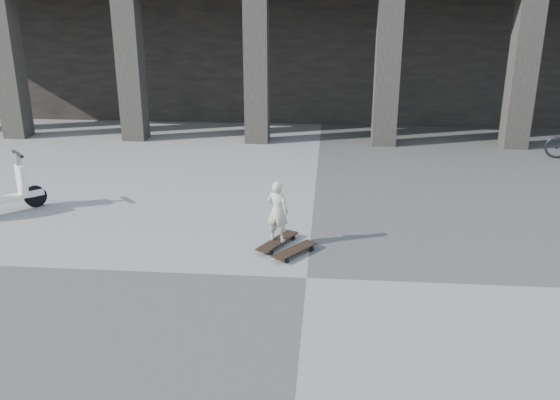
{
  "coord_description": "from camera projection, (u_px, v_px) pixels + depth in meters",
  "views": [
    {
      "loc": [
        0.29,
        -8.02,
        4.07
      ],
      "look_at": [
        -0.55,
        1.65,
        0.65
      ],
      "focal_mm": 38.0,
      "sensor_mm": 36.0,
      "label": 1
    }
  ],
  "objects": [
    {
      "name": "colonnade",
      "position": [
        325.0,
        23.0,
        20.84
      ],
      "size": [
        28.0,
        8.82,
        6.0
      ],
      "color": "black",
      "rests_on": "ground"
    },
    {
      "name": "skateboard_spare",
      "position": [
        295.0,
        251.0,
        9.65
      ],
      "size": [
        0.72,
        0.85,
        0.11
      ],
      "rotation": [
        0.0,
        0.0,
        0.93
      ],
      "color": "black",
      "rests_on": "ground"
    },
    {
      "name": "ground",
      "position": [
        307.0,
        278.0,
        8.91
      ],
      "size": [
        90.0,
        90.0,
        0.0
      ],
      "primitive_type": "plane",
      "color": "#464643",
      "rests_on": "ground"
    },
    {
      "name": "child",
      "position": [
        277.0,
        211.0,
        9.83
      ],
      "size": [
        0.45,
        0.37,
        1.05
      ],
      "primitive_type": "imported",
      "rotation": [
        0.0,
        0.0,
        2.8
      ],
      "color": "#B9B9A7",
      "rests_on": "longboard"
    },
    {
      "name": "longboard",
      "position": [
        277.0,
        242.0,
        10.01
      ],
      "size": [
        0.67,
        1.01,
        0.1
      ],
      "rotation": [
        0.0,
        0.0,
        1.1
      ],
      "color": "black",
      "rests_on": "ground"
    }
  ]
}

